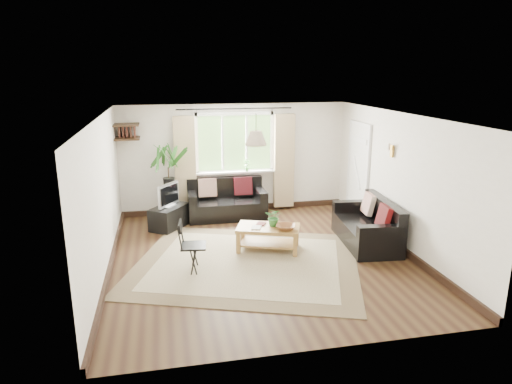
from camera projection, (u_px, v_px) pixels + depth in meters
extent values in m
plane|color=black|center=(261.00, 257.00, 7.82)|extent=(5.50, 5.50, 0.00)
plane|color=white|center=(261.00, 116.00, 7.19)|extent=(5.50, 5.50, 0.00)
cube|color=silver|center=(235.00, 158.00, 10.10)|extent=(5.00, 0.02, 2.40)
cube|color=silver|center=(315.00, 253.00, 4.90)|extent=(5.00, 0.02, 2.40)
cube|color=silver|center=(102.00, 198.00, 7.02)|extent=(0.02, 5.50, 2.40)
cube|color=silver|center=(400.00, 182.00, 7.99)|extent=(0.02, 5.50, 2.40)
cube|color=beige|center=(247.00, 263.00, 7.56)|extent=(4.43, 4.12, 0.02)
cube|color=silver|center=(358.00, 173.00, 9.64)|extent=(0.06, 0.96, 2.06)
imported|color=#2B692A|center=(274.00, 217.00, 7.99)|extent=(0.38, 0.37, 0.32)
imported|color=brown|center=(286.00, 227.00, 7.85)|extent=(0.41, 0.41, 0.08)
imported|color=white|center=(252.00, 227.00, 7.94)|extent=(0.22, 0.26, 0.02)
imported|color=maroon|center=(257.00, 223.00, 8.14)|extent=(0.22, 0.25, 0.02)
cube|color=black|center=(170.00, 217.00, 9.22)|extent=(0.87, 0.95, 0.45)
imported|color=#2D6023|center=(247.00, 165.00, 10.08)|extent=(0.14, 0.10, 0.27)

